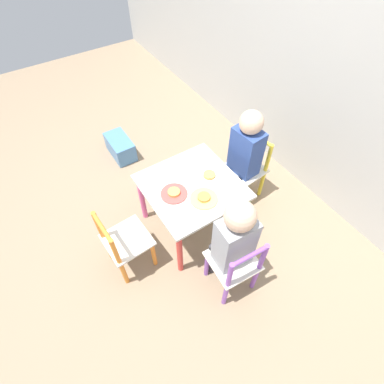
{
  "coord_description": "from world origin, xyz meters",
  "views": [
    {
      "loc": [
        1.02,
        -0.66,
        1.85
      ],
      "look_at": [
        0.0,
        0.0,
        0.37
      ],
      "focal_mm": 28.0,
      "sensor_mm": 36.0,
      "label": 1
    }
  ],
  "objects_px": {
    "kids_table": "(192,192)",
    "chair_yellow": "(246,169)",
    "plate_front": "(174,193)",
    "child_right": "(233,239)",
    "plate_back": "(209,176)",
    "chair_orange": "(124,243)",
    "chair_purple": "(235,265)",
    "storage_bin": "(120,147)",
    "plate_right": "(204,198)",
    "child_back": "(244,152)"
  },
  "relations": [
    {
      "from": "plate_right",
      "to": "child_back",
      "type": "bearing_deg",
      "value": 111.04
    },
    {
      "from": "plate_back",
      "to": "plate_right",
      "type": "relative_size",
      "value": 1.02
    },
    {
      "from": "kids_table",
      "to": "chair_purple",
      "type": "relative_size",
      "value": 1.1
    },
    {
      "from": "plate_front",
      "to": "chair_purple",
      "type": "bearing_deg",
      "value": 10.47
    },
    {
      "from": "chair_orange",
      "to": "chair_purple",
      "type": "bearing_deg",
      "value": -138.72
    },
    {
      "from": "plate_back",
      "to": "storage_bin",
      "type": "bearing_deg",
      "value": -165.44
    },
    {
      "from": "child_right",
      "to": "plate_back",
      "type": "bearing_deg",
      "value": -105.77
    },
    {
      "from": "plate_front",
      "to": "plate_right",
      "type": "bearing_deg",
      "value": 45.0
    },
    {
      "from": "child_back",
      "to": "kids_table",
      "type": "bearing_deg",
      "value": -90.0
    },
    {
      "from": "child_right",
      "to": "plate_front",
      "type": "xyz_separation_m",
      "value": [
        -0.45,
        -0.1,
        -0.01
      ]
    },
    {
      "from": "kids_table",
      "to": "chair_yellow",
      "type": "distance_m",
      "value": 0.52
    },
    {
      "from": "storage_bin",
      "to": "plate_back",
      "type": "bearing_deg",
      "value": 14.56
    },
    {
      "from": "chair_yellow",
      "to": "chair_purple",
      "type": "height_order",
      "value": "same"
    },
    {
      "from": "kids_table",
      "to": "chair_purple",
      "type": "xyz_separation_m",
      "value": [
        0.51,
        -0.04,
        -0.12
      ]
    },
    {
      "from": "chair_yellow",
      "to": "chair_purple",
      "type": "relative_size",
      "value": 1.0
    },
    {
      "from": "kids_table",
      "to": "chair_orange",
      "type": "bearing_deg",
      "value": -86.61
    },
    {
      "from": "chair_purple",
      "to": "chair_yellow",
      "type": "bearing_deg",
      "value": -130.28
    },
    {
      "from": "plate_back",
      "to": "plate_right",
      "type": "bearing_deg",
      "value": -45.0
    },
    {
      "from": "kids_table",
      "to": "plate_front",
      "type": "distance_m",
      "value": 0.15
    },
    {
      "from": "child_back",
      "to": "plate_right",
      "type": "relative_size",
      "value": 4.61
    },
    {
      "from": "chair_yellow",
      "to": "plate_right",
      "type": "xyz_separation_m",
      "value": [
        0.18,
        -0.51,
        0.19
      ]
    },
    {
      "from": "chair_purple",
      "to": "child_back",
      "type": "relative_size",
      "value": 0.67
    },
    {
      "from": "child_back",
      "to": "child_right",
      "type": "xyz_separation_m",
      "value": [
        0.49,
        -0.48,
        0.0
      ]
    },
    {
      "from": "storage_bin",
      "to": "chair_yellow",
      "type": "bearing_deg",
      "value": 34.48
    },
    {
      "from": "child_back",
      "to": "plate_back",
      "type": "distance_m",
      "value": 0.32
    },
    {
      "from": "child_right",
      "to": "plate_front",
      "type": "bearing_deg",
      "value": -73.61
    },
    {
      "from": "child_right",
      "to": "plate_back",
      "type": "relative_size",
      "value": 4.51
    },
    {
      "from": "child_back",
      "to": "plate_right",
      "type": "bearing_deg",
      "value": -74.35
    },
    {
      "from": "chair_purple",
      "to": "plate_front",
      "type": "distance_m",
      "value": 0.55
    },
    {
      "from": "kids_table",
      "to": "child_right",
      "type": "distance_m",
      "value": 0.46
    },
    {
      "from": "child_right",
      "to": "plate_back",
      "type": "xyz_separation_m",
      "value": [
        -0.45,
        0.16,
        -0.01
      ]
    },
    {
      "from": "plate_right",
      "to": "storage_bin",
      "type": "relative_size",
      "value": 0.55
    },
    {
      "from": "chair_yellow",
      "to": "plate_right",
      "type": "relative_size",
      "value": 3.08
    },
    {
      "from": "plate_right",
      "to": "plate_front",
      "type": "distance_m",
      "value": 0.18
    },
    {
      "from": "chair_orange",
      "to": "plate_front",
      "type": "height_order",
      "value": "chair_orange"
    },
    {
      "from": "child_back",
      "to": "plate_front",
      "type": "bearing_deg",
      "value": -91.21
    },
    {
      "from": "kids_table",
      "to": "plate_front",
      "type": "xyz_separation_m",
      "value": [
        -0.0,
        -0.13,
        0.07
      ]
    },
    {
      "from": "plate_right",
      "to": "plate_front",
      "type": "bearing_deg",
      "value": -135.0
    },
    {
      "from": "child_back",
      "to": "child_right",
      "type": "relative_size",
      "value": 1.0
    },
    {
      "from": "plate_back",
      "to": "storage_bin",
      "type": "xyz_separation_m",
      "value": [
        -0.96,
        -0.25,
        -0.36
      ]
    },
    {
      "from": "kids_table",
      "to": "storage_bin",
      "type": "height_order",
      "value": "kids_table"
    },
    {
      "from": "chair_yellow",
      "to": "plate_front",
      "type": "height_order",
      "value": "chair_yellow"
    },
    {
      "from": "kids_table",
      "to": "child_right",
      "type": "relative_size",
      "value": 0.74
    },
    {
      "from": "chair_yellow",
      "to": "storage_bin",
      "type": "xyz_separation_m",
      "value": [
        -0.91,
        -0.63,
        -0.17
      ]
    },
    {
      "from": "plate_back",
      "to": "plate_front",
      "type": "distance_m",
      "value": 0.26
    },
    {
      "from": "kids_table",
      "to": "storage_bin",
      "type": "relative_size",
      "value": 1.87
    },
    {
      "from": "child_back",
      "to": "plate_back",
      "type": "relative_size",
      "value": 4.52
    },
    {
      "from": "chair_orange",
      "to": "kids_table",
      "type": "bearing_deg",
      "value": -90.0
    },
    {
      "from": "chair_purple",
      "to": "plate_back",
      "type": "height_order",
      "value": "chair_purple"
    },
    {
      "from": "chair_orange",
      "to": "child_right",
      "type": "distance_m",
      "value": 0.67
    }
  ]
}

